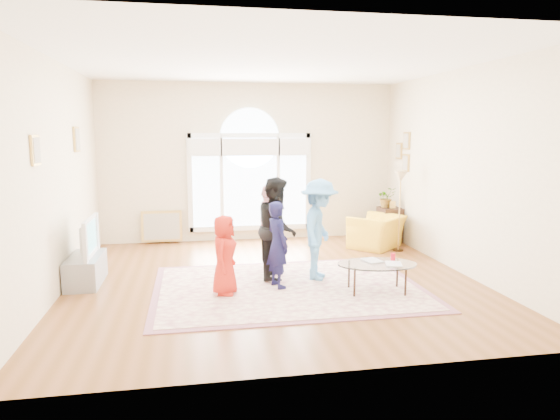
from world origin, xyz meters
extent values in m
plane|color=brown|center=(0.00, 0.00, 0.00)|extent=(6.00, 6.00, 0.00)
plane|color=beige|center=(0.00, 3.00, 1.60)|extent=(6.00, 0.00, 6.00)
plane|color=beige|center=(0.00, -3.00, 1.60)|extent=(6.00, 0.00, 6.00)
plane|color=beige|center=(-3.00, 0.00, 1.60)|extent=(0.00, 6.00, 6.00)
plane|color=beige|center=(3.00, 0.00, 1.60)|extent=(0.00, 6.00, 6.00)
plane|color=white|center=(0.00, 0.00, 3.20)|extent=(6.00, 6.00, 0.00)
cube|color=white|center=(0.00, 2.96, 0.25)|extent=(2.50, 0.08, 0.10)
cube|color=white|center=(0.00, 2.96, 2.15)|extent=(2.50, 0.08, 0.10)
cube|color=white|center=(-1.22, 2.96, 1.20)|extent=(0.10, 0.08, 2.00)
cube|color=white|center=(1.22, 2.96, 1.20)|extent=(0.10, 0.08, 2.00)
cube|color=#C6E2FF|center=(-0.90, 2.96, 1.20)|extent=(0.55, 0.02, 1.80)
cube|color=#C6E2FF|center=(0.90, 2.96, 1.20)|extent=(0.55, 0.02, 1.80)
cube|color=#C6E2FF|center=(0.00, 2.96, 1.20)|extent=(1.10, 0.02, 1.80)
cylinder|color=#C6E2FF|center=(0.00, 2.96, 2.10)|extent=(1.20, 0.02, 1.20)
cube|color=white|center=(-0.59, 2.95, 1.20)|extent=(0.07, 0.04, 1.80)
cube|color=white|center=(0.59, 2.95, 1.20)|extent=(0.07, 0.04, 1.80)
cube|color=white|center=(-0.90, 2.88, 1.92)|extent=(0.65, 0.12, 0.35)
cube|color=white|center=(0.00, 2.88, 1.92)|extent=(1.20, 0.12, 0.35)
cube|color=white|center=(0.90, 2.88, 1.92)|extent=(0.65, 0.12, 0.35)
cube|color=tan|center=(-2.98, 1.30, 2.10)|extent=(0.03, 0.34, 0.40)
cube|color=#ADA38E|center=(-2.96, 1.30, 2.10)|extent=(0.01, 0.28, 0.34)
cube|color=tan|center=(-2.98, -0.90, 2.00)|extent=(0.03, 0.30, 0.36)
cube|color=#ADA38E|center=(-2.96, -0.90, 2.00)|extent=(0.01, 0.24, 0.30)
cube|color=tan|center=(2.98, 2.05, 2.05)|extent=(0.03, 0.28, 0.34)
cube|color=#ADA38E|center=(2.96, 2.05, 2.05)|extent=(0.01, 0.22, 0.28)
cube|color=tan|center=(2.98, 2.05, 1.62)|extent=(0.03, 0.28, 0.34)
cube|color=#ADA38E|center=(2.96, 2.05, 1.62)|extent=(0.01, 0.22, 0.28)
cube|color=tan|center=(2.98, 2.40, 1.84)|extent=(0.03, 0.26, 0.32)
cube|color=#ADA38E|center=(2.96, 2.40, 1.84)|extent=(0.01, 0.20, 0.26)
cube|color=beige|center=(0.14, -0.42, 0.01)|extent=(3.60, 2.60, 0.02)
cube|color=#8F5665|center=(0.14, -0.42, 0.01)|extent=(3.80, 2.80, 0.01)
cube|color=gray|center=(-2.75, 0.30, 0.21)|extent=(0.45, 1.00, 0.42)
imported|color=black|center=(-2.75, 0.30, 0.70)|extent=(0.13, 0.98, 0.57)
cube|color=#65D5E4|center=(-2.66, 0.30, 0.70)|extent=(0.02, 0.81, 0.46)
ellipsoid|color=silver|center=(1.31, -0.85, 0.41)|extent=(1.17, 0.83, 0.02)
cylinder|color=black|center=(1.68, -0.69, 0.20)|extent=(0.03, 0.03, 0.40)
cylinder|color=black|center=(0.99, -0.61, 0.20)|extent=(0.03, 0.03, 0.40)
cylinder|color=black|center=(1.63, -1.09, 0.20)|extent=(0.03, 0.03, 0.40)
cylinder|color=black|center=(0.94, -1.00, 0.20)|extent=(0.03, 0.03, 0.40)
imported|color=#B2A58C|center=(1.17, -0.78, 0.43)|extent=(0.28, 0.33, 0.03)
imported|color=#B2A58C|center=(1.40, -0.94, 0.43)|extent=(0.29, 0.34, 0.02)
cylinder|color=red|center=(1.57, -0.78, 0.48)|extent=(0.07, 0.07, 0.12)
imported|color=yellow|center=(2.31, 1.78, 0.31)|extent=(1.28, 1.27, 0.63)
cube|color=black|center=(2.78, 2.28, 0.35)|extent=(0.40, 0.50, 0.70)
cylinder|color=black|center=(2.63, 1.47, 0.01)|extent=(0.20, 0.20, 0.02)
cylinder|color=#B98E45|center=(2.63, 1.47, 0.68)|extent=(0.02, 0.02, 1.35)
cone|color=#CCB284|center=(2.63, 1.47, 1.40)|extent=(0.25, 0.25, 0.22)
cylinder|color=white|center=(2.70, 2.30, 0.35)|extent=(0.20, 0.20, 0.70)
imported|color=#33722D|center=(2.70, 2.30, 0.91)|extent=(0.40, 0.36, 0.41)
cube|color=tan|center=(-1.80, 2.90, 0.00)|extent=(0.80, 0.14, 0.62)
imported|color=red|center=(-0.77, -0.57, 0.56)|extent=(0.50, 0.61, 1.09)
imported|color=#14143D|center=(0.00, -0.39, 0.64)|extent=(0.42, 0.52, 1.24)
imported|color=black|center=(0.07, 0.09, 0.79)|extent=(0.72, 0.85, 1.53)
imported|color=#F4A5AA|center=(0.00, 0.54, 0.71)|extent=(0.37, 0.82, 1.37)
imported|color=#58A0E1|center=(0.68, -0.10, 0.78)|extent=(0.91, 1.12, 1.51)
camera|label=1|loc=(-1.18, -7.20, 2.20)|focal=32.00mm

